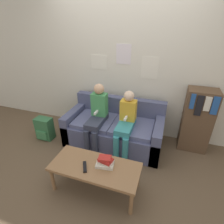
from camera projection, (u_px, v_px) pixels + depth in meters
The scene contains 10 objects.
ground_plane at pixel (104, 160), 2.73m from camera, with size 10.00×10.00×0.00m, color brown.
wall_back at pixel (124, 63), 2.96m from camera, with size 8.00×0.07×2.60m.
couch at pixel (114, 129), 3.03m from camera, with size 1.61×0.79×0.75m.
coffee_table at pixel (95, 168), 2.12m from camera, with size 1.09×0.47×0.38m.
person_left at pixel (97, 115), 2.79m from camera, with size 0.24×0.55×1.07m.
person_right at pixel (126, 122), 2.66m from camera, with size 0.24×0.55×1.02m.
tv_remote at pixel (85, 167), 2.07m from camera, with size 0.12×0.17×0.02m.
book_stack at pixel (105, 162), 2.08m from camera, with size 0.23×0.17×0.13m.
bookshelf at pixel (197, 120), 2.78m from camera, with size 0.44×0.34×1.04m.
backpack at pixel (45, 129), 3.15m from camera, with size 0.29×0.21×0.41m.
Camera 1 is at (0.78, -1.91, 1.94)m, focal length 28.00 mm.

